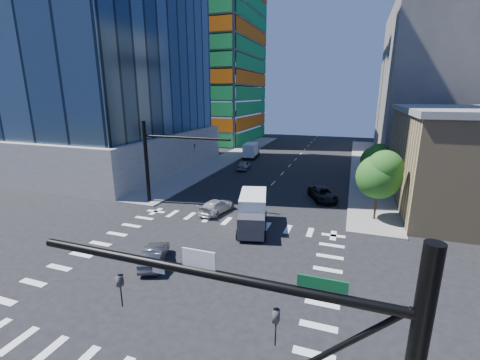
% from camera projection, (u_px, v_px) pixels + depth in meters
% --- Properties ---
extents(ground, '(160.00, 160.00, 0.00)m').
position_uv_depth(ground, '(193.00, 269.00, 22.56)').
color(ground, black).
rests_on(ground, ground).
extents(road_markings, '(20.00, 20.00, 0.01)m').
position_uv_depth(road_markings, '(193.00, 269.00, 22.56)').
color(road_markings, silver).
rests_on(road_markings, ground).
extents(sidewalk_ne, '(5.00, 60.00, 0.15)m').
position_uv_depth(sidewalk_ne, '(366.00, 166.00, 55.00)').
color(sidewalk_ne, gray).
rests_on(sidewalk_ne, ground).
extents(sidewalk_nw, '(5.00, 60.00, 0.15)m').
position_uv_depth(sidewalk_nw, '(230.00, 157.00, 63.01)').
color(sidewalk_nw, gray).
rests_on(sidewalk_nw, ground).
extents(construction_building, '(25.16, 34.50, 70.60)m').
position_uv_depth(construction_building, '(206.00, 43.00, 81.47)').
color(construction_building, slate).
rests_on(construction_building, ground).
extents(bg_building_ne, '(24.00, 30.00, 28.00)m').
position_uv_depth(bg_building_ne, '(454.00, 83.00, 60.44)').
color(bg_building_ne, '#5E5855').
rests_on(bg_building_ne, ground).
extents(signal_mast_nw, '(10.20, 0.40, 9.00)m').
position_uv_depth(signal_mast_nw, '(158.00, 155.00, 34.84)').
color(signal_mast_nw, black).
rests_on(signal_mast_nw, sidewalk_nw).
extents(tree_south, '(4.16, 4.16, 6.82)m').
position_uv_depth(tree_south, '(381.00, 174.00, 29.98)').
color(tree_south, '#382316').
rests_on(tree_south, sidewalk_ne).
extents(tree_north, '(3.54, 3.52, 5.78)m').
position_uv_depth(tree_north, '(376.00, 158.00, 41.01)').
color(tree_north, '#382316').
rests_on(tree_north, sidewalk_ne).
extents(car_nb_far, '(4.21, 5.64, 1.42)m').
position_uv_depth(car_nb_far, '(323.00, 194.00, 37.20)').
color(car_nb_far, black).
rests_on(car_nb_far, ground).
extents(car_sb_near, '(2.80, 4.99, 1.37)m').
position_uv_depth(car_sb_near, '(217.00, 206.00, 33.18)').
color(car_sb_near, silver).
rests_on(car_sb_near, ground).
extents(car_sb_mid, '(2.15, 4.42, 1.45)m').
position_uv_depth(car_sb_mid, '(244.00, 165.00, 52.25)').
color(car_sb_mid, gray).
rests_on(car_sb_mid, ground).
extents(car_sb_cross, '(2.87, 4.39, 1.37)m').
position_uv_depth(car_sb_cross, '(154.00, 255.00, 23.08)').
color(car_sb_cross, '#4A4B4F').
rests_on(car_sb_cross, ground).
extents(box_truck_near, '(3.90, 6.35, 3.10)m').
position_uv_depth(box_truck_near, '(252.00, 215.00, 28.85)').
color(box_truck_near, black).
rests_on(box_truck_near, ground).
extents(box_truck_far, '(2.91, 5.75, 2.91)m').
position_uv_depth(box_truck_far, '(251.00, 151.00, 62.13)').
color(box_truck_far, black).
rests_on(box_truck_far, ground).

